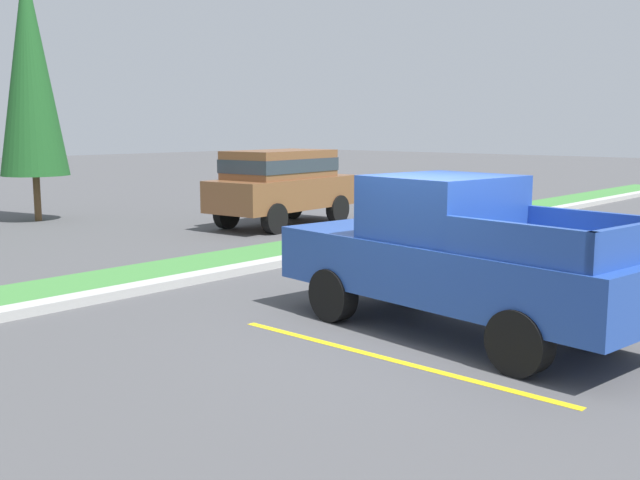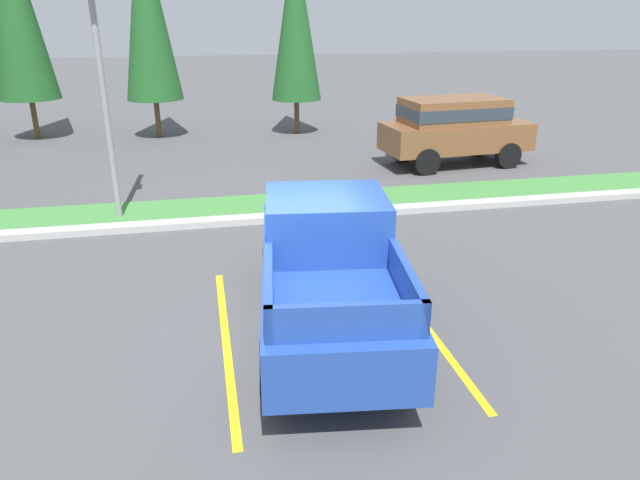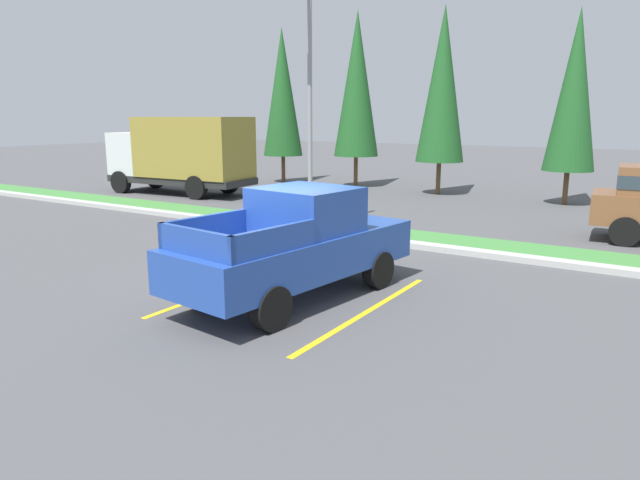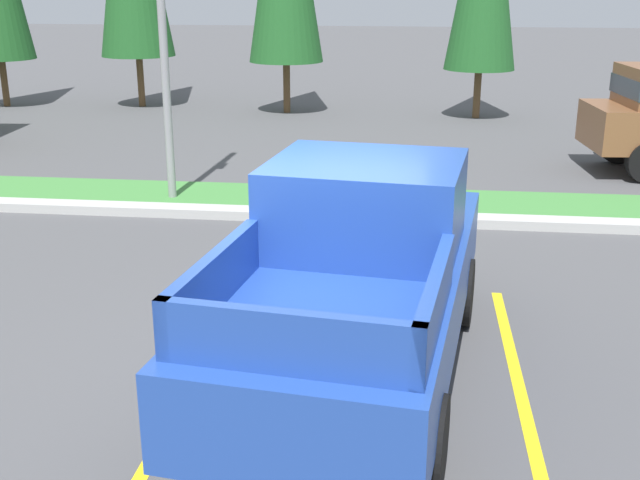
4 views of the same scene
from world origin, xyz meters
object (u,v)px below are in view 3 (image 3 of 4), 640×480
object	(u,v)px
cypress_tree_left_inner	(357,85)
cypress_tree_center	(442,85)
cargo_truck_distant	(182,153)
cypress_tree_leftmost	(282,93)
street_light	(307,96)
pickup_truck_main	(297,244)
cypress_tree_right_inner	(574,91)

from	to	relation	value
cypress_tree_left_inner	cypress_tree_center	distance (m)	4.62
cargo_truck_distant	cypress_tree_leftmost	world-z (taller)	cypress_tree_leftmost
street_light	cypress_tree_center	bearing A→B (deg)	87.32
pickup_truck_main	street_light	xyz separation A→B (m)	(-3.72, 5.93, 2.96)
pickup_truck_main	cargo_truck_distant	distance (m)	16.19
street_light	cypress_tree_leftmost	world-z (taller)	cypress_tree_leftmost
cypress_tree_center	street_light	bearing A→B (deg)	-92.68
pickup_truck_main	cypress_tree_center	size ratio (longest dim) A/B	0.67
cypress_tree_right_inner	pickup_truck_main	bearing A→B (deg)	-97.84
street_light	cargo_truck_distant	bearing A→B (deg)	157.70
pickup_truck_main	cypress_tree_leftmost	size ratio (longest dim) A/B	0.69
cypress_tree_center	cypress_tree_right_inner	bearing A→B (deg)	-3.06
street_light	cypress_tree_right_inner	distance (m)	11.23
cypress_tree_left_inner	cypress_tree_right_inner	world-z (taller)	cypress_tree_left_inner
street_light	cypress_tree_center	xyz separation A→B (m)	(0.46, 9.87, 0.76)
cypress_tree_leftmost	cypress_tree_left_inner	world-z (taller)	cypress_tree_left_inner
pickup_truck_main	cypress_tree_left_inner	size ratio (longest dim) A/B	0.65
cargo_truck_distant	cypress_tree_right_inner	bearing A→B (deg)	21.06
street_light	cypress_tree_left_inner	size ratio (longest dim) A/B	0.82
street_light	cypress_tree_leftmost	bearing A→B (deg)	129.33
street_light	cypress_tree_left_inner	xyz separation A→B (m)	(-4.11, 10.50, 0.93)
cypress_tree_center	pickup_truck_main	bearing A→B (deg)	-78.35
pickup_truck_main	cargo_truck_distant	xyz separation A→B (m)	(-12.93, 9.71, 0.81)
pickup_truck_main	cypress_tree_leftmost	world-z (taller)	cypress_tree_leftmost
pickup_truck_main	cypress_tree_leftmost	bearing A→B (deg)	126.80
pickup_truck_main	street_light	bearing A→B (deg)	122.10
pickup_truck_main	street_light	distance (m)	7.60
cypress_tree_right_inner	cypress_tree_leftmost	bearing A→B (deg)	178.13
cargo_truck_distant	street_light	size ratio (longest dim) A/B	1.01
cypress_tree_leftmost	cypress_tree_left_inner	bearing A→B (deg)	6.39
street_light	cypress_tree_right_inner	bearing A→B (deg)	58.57
pickup_truck_main	cypress_tree_right_inner	bearing A→B (deg)	82.16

